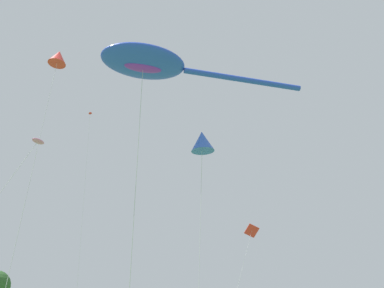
{
  "coord_description": "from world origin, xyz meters",
  "views": [
    {
      "loc": [
        -8.97,
        -4.22,
        1.66
      ],
      "look_at": [
        2.63,
        8.19,
        10.18
      ],
      "focal_mm": 32.87,
      "sensor_mm": 36.0,
      "label": 1
    }
  ],
  "objects_px": {
    "small_kite_stunt_black": "(35,146)",
    "small_kite_box_yellow": "(89,135)",
    "big_show_kite": "(150,63)",
    "small_kite_tiny_distant": "(202,141)",
    "small_kite_diamond_red": "(58,58)",
    "small_kite_streamer_purple": "(251,233)"
  },
  "relations": [
    {
      "from": "small_kite_tiny_distant",
      "to": "big_show_kite",
      "type": "bearing_deg",
      "value": -155.9
    },
    {
      "from": "small_kite_stunt_black",
      "to": "small_kite_streamer_purple",
      "type": "relative_size",
      "value": 0.94
    },
    {
      "from": "small_kite_stunt_black",
      "to": "small_kite_box_yellow",
      "type": "bearing_deg",
      "value": -143.04
    },
    {
      "from": "big_show_kite",
      "to": "small_kite_tiny_distant",
      "type": "distance_m",
      "value": 6.03
    },
    {
      "from": "big_show_kite",
      "to": "small_kite_diamond_red",
      "type": "height_order",
      "value": "small_kite_diamond_red"
    },
    {
      "from": "small_kite_box_yellow",
      "to": "small_kite_stunt_black",
      "type": "bearing_deg",
      "value": -42.77
    },
    {
      "from": "small_kite_box_yellow",
      "to": "small_kite_streamer_purple",
      "type": "bearing_deg",
      "value": 23.68
    },
    {
      "from": "small_kite_diamond_red",
      "to": "small_kite_box_yellow",
      "type": "bearing_deg",
      "value": -117.68
    },
    {
      "from": "big_show_kite",
      "to": "small_kite_stunt_black",
      "type": "bearing_deg",
      "value": 9.74
    },
    {
      "from": "small_kite_stunt_black",
      "to": "small_kite_diamond_red",
      "type": "bearing_deg",
      "value": -133.93
    },
    {
      "from": "big_show_kite",
      "to": "small_kite_diamond_red",
      "type": "bearing_deg",
      "value": -15.5
    },
    {
      "from": "small_kite_stunt_black",
      "to": "small_kite_tiny_distant",
      "type": "bearing_deg",
      "value": 128.4
    },
    {
      "from": "small_kite_diamond_red",
      "to": "big_show_kite",
      "type": "bearing_deg",
      "value": 139.12
    },
    {
      "from": "small_kite_streamer_purple",
      "to": "small_kite_box_yellow",
      "type": "relative_size",
      "value": 0.4
    },
    {
      "from": "big_show_kite",
      "to": "small_kite_box_yellow",
      "type": "distance_m",
      "value": 22.67
    },
    {
      "from": "small_kite_stunt_black",
      "to": "big_show_kite",
      "type": "bearing_deg",
      "value": 137.93
    },
    {
      "from": "small_kite_tiny_distant",
      "to": "small_kite_stunt_black",
      "type": "height_order",
      "value": "small_kite_tiny_distant"
    },
    {
      "from": "big_show_kite",
      "to": "small_kite_streamer_purple",
      "type": "relative_size",
      "value": 1.62
    },
    {
      "from": "small_kite_stunt_black",
      "to": "small_kite_box_yellow",
      "type": "distance_m",
      "value": 25.43
    },
    {
      "from": "small_kite_tiny_distant",
      "to": "small_kite_diamond_red",
      "type": "bearing_deg",
      "value": -155.65
    },
    {
      "from": "big_show_kite",
      "to": "small_kite_diamond_red",
      "type": "relative_size",
      "value": 0.97
    },
    {
      "from": "big_show_kite",
      "to": "small_kite_tiny_distant",
      "type": "relative_size",
      "value": 1.48
    }
  ]
}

